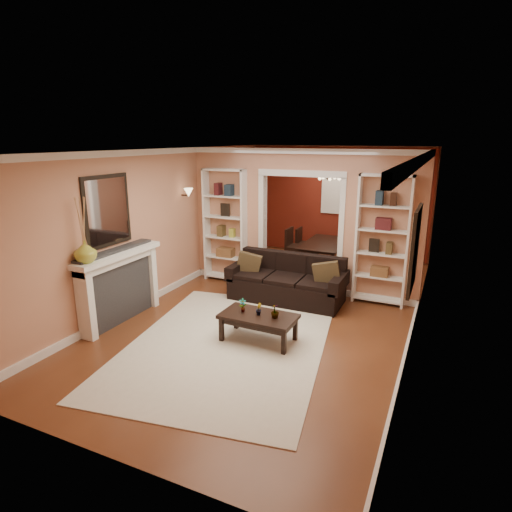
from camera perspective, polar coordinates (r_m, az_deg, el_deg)
The scene contains 30 objects.
floor at distance 7.53m, azimuth 2.78°, elevation -7.04°, with size 8.00×8.00×0.00m, color brown.
ceiling at distance 6.96m, azimuth 3.08°, elevation 13.96°, with size 8.00×8.00×0.00m, color white.
wall_back at distance 10.89m, azimuth 10.79°, elevation 7.13°, with size 8.00×8.00×0.00m, color tan.
wall_front at distance 3.87m, azimuth -19.83°, elevation -8.84°, with size 8.00×8.00×0.00m, color tan.
wall_left at distance 8.21m, azimuth -11.88°, elevation 4.39°, with size 8.00×8.00×0.00m, color tan.
wall_right at distance 6.66m, azimuth 21.22°, elevation 1.10°, with size 8.00×8.00×0.00m, color tan.
partition_wall at distance 8.23m, azimuth 6.02°, elevation 4.67°, with size 4.50×0.15×2.70m, color tan.
red_back_panel at distance 10.86m, azimuth 10.75°, elevation 6.95°, with size 4.44×0.04×2.64m, color maroon.
dining_window at distance 10.79m, azimuth 10.76°, elevation 8.13°, with size 0.78×0.03×0.98m, color #8CA5CC.
area_rug at distance 6.32m, azimuth -3.82°, elevation -11.62°, with size 2.72×3.80×0.01m, color beige.
sofa at distance 7.78m, azimuth 4.09°, elevation -3.07°, with size 2.11×0.91×0.82m, color black.
pillow_left at distance 7.98m, azimuth -0.96°, elevation -1.02°, with size 0.43×0.12×0.43m, color #4F3D22.
pillow_right at distance 7.48m, azimuth 9.44°, elevation -2.31°, with size 0.44×0.13×0.44m, color #4F3D22.
coffee_table at distance 6.32m, azimuth 0.33°, elevation -9.56°, with size 1.09×0.59×0.41m, color black.
plant_left at distance 6.30m, azimuth -1.79°, elevation -6.59°, with size 0.11×0.07×0.21m, color #336626.
plant_center at distance 6.20m, azimuth 0.34°, elevation -7.09°, with size 0.10×0.08×0.18m, color #336626.
plant_right at distance 6.11m, azimuth 2.54°, elevation -7.35°, with size 0.11×0.11×0.20m, color #336626.
bookshelf_left at distance 8.73m, azimuth -4.08°, elevation 3.99°, with size 0.90×0.30×2.30m, color white.
bookshelf_right at distance 7.77m, azimuth 16.47°, elevation 1.95°, with size 0.90×0.30×2.30m, color white.
fireplace at distance 7.18m, azimuth -17.55°, elevation -3.97°, with size 0.32×1.70×1.16m, color white.
vase at distance 6.54m, azimuth -21.81°, elevation 0.56°, with size 0.31×0.31×0.33m, color #A3AC37.
mirror at distance 6.99m, azimuth -19.23°, elevation 5.70°, with size 0.03×0.95×1.10m, color silver.
wall_sconce at distance 8.52m, azimuth -9.32°, elevation 8.19°, with size 0.18×0.18×0.22m, color #FFE0A5.
framed_art at distance 5.64m, azimuth 20.30°, elevation 0.83°, with size 0.04×0.85×1.05m, color black.
dining_table at distance 9.97m, azimuth 9.29°, elevation 0.18°, with size 0.90×1.62×0.57m, color black.
dining_chair_nw at distance 9.80m, azimuth 5.77°, elevation 1.12°, with size 0.46×0.46×0.93m, color black.
dining_chair_ne at distance 9.54m, azimuth 12.01°, elevation -0.07°, with size 0.37×0.37×0.76m, color black.
dining_chair_sw at distance 10.37m, azimuth 6.84°, elevation 1.56°, with size 0.40×0.40×0.81m, color black.
dining_chair_se at distance 10.09m, azimuth 12.80°, elevation 1.22°, with size 0.46×0.46×0.92m, color black.
chandelier at distance 9.56m, azimuth 9.07°, elevation 10.12°, with size 0.50×0.50×0.30m, color #362218.
Camera 1 is at (2.55, -6.47, 2.89)m, focal length 30.00 mm.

